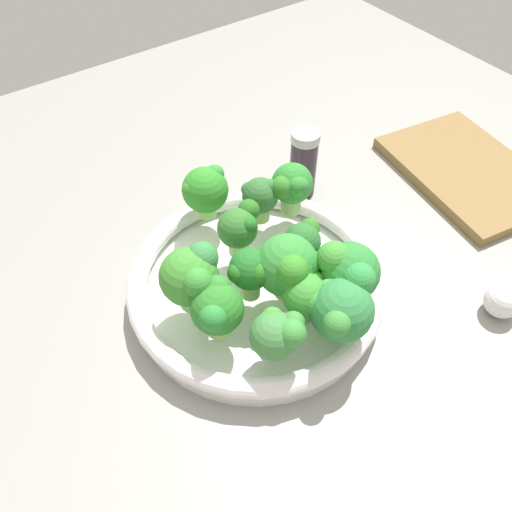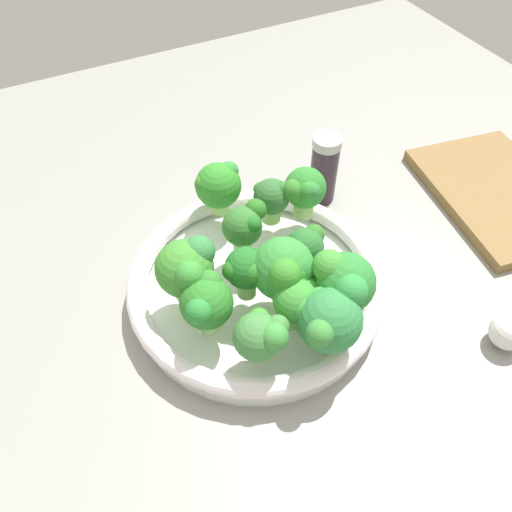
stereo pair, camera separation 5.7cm
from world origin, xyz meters
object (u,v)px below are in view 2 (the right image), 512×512
broccoli_floret_7 (326,321)px  broccoli_floret_0 (208,305)px  bowl (256,284)px  cutting_board (498,194)px  broccoli_floret_2 (261,335)px  broccoli_floret_4 (244,226)px  broccoli_floret_11 (298,301)px  broccoli_floret_5 (344,282)px  broccoli_floret_10 (272,198)px  broccoli_floret_12 (306,246)px  broccoli_floret_6 (218,186)px  broccoli_floret_3 (187,268)px  broccoli_floret_1 (285,272)px  broccoli_floret_8 (246,270)px  pepper_shaker (324,169)px  garlic_bulb (508,332)px  broccoli_floret_9 (304,190)px

broccoli_floret_7 → broccoli_floret_0: bearing=53.9°
bowl → cutting_board: 37.89cm
broccoli_floret_2 → broccoli_floret_4: bearing=-19.2°
broccoli_floret_7 → broccoli_floret_11: size_ratio=1.13×
broccoli_floret_5 → broccoli_floret_0: bearing=72.4°
bowl → broccoli_floret_10: (7.06, -5.65, 5.50)cm
broccoli_floret_2 → broccoli_floret_5: broccoli_floret_5 is taller
broccoli_floret_12 → broccoli_floret_0: bearing=103.5°
broccoli_floret_5 → broccoli_floret_6: size_ratio=1.17×
broccoli_floret_3 → broccoli_floret_11: bearing=-134.6°
broccoli_floret_1 → broccoli_floret_4: bearing=3.9°
broccoli_floret_8 → broccoli_floret_10: bearing=-40.6°
broccoli_floret_5 → broccoli_floret_12: size_ratio=1.55×
broccoli_floret_3 → broccoli_floret_12: bearing=-97.0°
broccoli_floret_12 → pepper_shaker: 16.36cm
broccoli_floret_0 → garlic_bulb: broccoli_floret_0 is taller
broccoli_floret_4 → cutting_board: bearing=-95.9°
garlic_bulb → broccoli_floret_9: bearing=27.0°
broccoli_floret_3 → broccoli_floret_10: bearing=-63.7°
broccoli_floret_1 → broccoli_floret_4: size_ratio=1.25×
broccoli_floret_0 → broccoli_floret_6: size_ratio=0.95×
broccoli_floret_9 → broccoli_floret_11: bearing=147.8°
broccoli_floret_2 → broccoli_floret_11: (1.59, -4.94, 0.54)cm
broccoli_floret_0 → broccoli_floret_10: broccoli_floret_0 is taller
broccoli_floret_6 → pepper_shaker: bearing=-90.3°
broccoli_floret_10 → broccoli_floret_11: bearing=161.8°
broccoli_floret_3 → broccoli_floret_8: (-2.61, -5.46, -0.47)cm
bowl → broccoli_floret_12: 7.56cm
broccoli_floret_6 → broccoli_floret_7: bearing=-176.8°
pepper_shaker → bowl: bearing=125.6°
broccoli_floret_7 → broccoli_floret_8: size_ratio=1.09×
broccoli_floret_4 → broccoli_floret_12: 7.28cm
broccoli_floret_0 → broccoli_floret_2: 6.15cm
broccoli_floret_8 → broccoli_floret_2: bearing=165.1°
garlic_bulb → pepper_shaker: 30.03cm
broccoli_floret_5 → broccoli_floret_8: bearing=51.1°
broccoli_floret_10 → broccoli_floret_2: bearing=149.2°
broccoli_floret_4 → broccoli_floret_11: same height
broccoli_floret_6 → pepper_shaker: broccoli_floret_6 is taller
broccoli_floret_3 → broccoli_floret_5: 15.95cm
bowl → broccoli_floret_1: broccoli_floret_1 is taller
broccoli_floret_3 → broccoli_floret_9: 17.83cm
broccoli_floret_10 → garlic_bulb: bearing=-147.9°
broccoli_floret_1 → broccoli_floret_2: broccoli_floret_1 is taller
broccoli_floret_3 → broccoli_floret_9: bearing=-72.8°
broccoli_floret_12 → broccoli_floret_1: bearing=126.5°
broccoli_floret_5 → broccoli_floret_11: broccoli_floret_5 is taller
broccoli_floret_2 → broccoli_floret_5: size_ratio=0.72×
broccoli_floret_5 → broccoli_floret_10: bearing=-0.5°
cutting_board → broccoli_floret_8: bearing=93.2°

